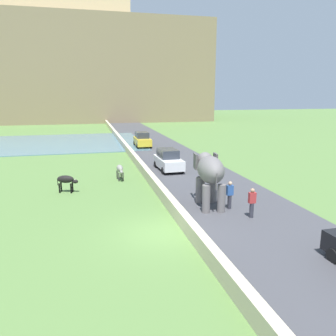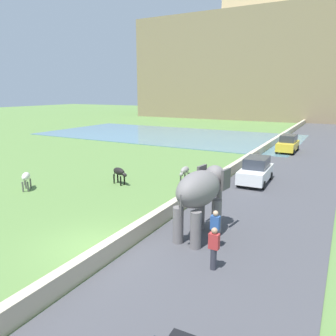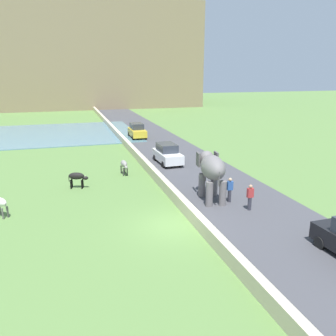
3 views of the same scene
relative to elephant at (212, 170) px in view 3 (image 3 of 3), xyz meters
name	(u,v)px [view 3 (image 3 of 3)]	position (x,y,z in m)	size (l,w,h in m)	color
ground_plane	(173,225)	(-3.45, -2.95, -2.04)	(220.00, 220.00, 0.00)	#567A3D
road_surface	(162,146)	(1.55, 17.05, -2.01)	(7.00, 120.00, 0.06)	#424247
barrier_wall	(131,149)	(-2.25, 15.05, -1.67)	(0.40, 110.00, 0.74)	beige
hill_distant	(55,56)	(-9.45, 70.65, 9.31)	(64.00, 28.00, 22.69)	#897556
elephant	(212,170)	(0.00, 0.00, 0.00)	(1.72, 3.55, 2.99)	slate
person_beside_elephant	(230,190)	(0.94, -0.75, -1.16)	(0.36, 0.22, 1.63)	#33333D
person_trailing	(250,197)	(1.48, -2.30, -1.16)	(0.36, 0.22, 1.63)	#33333D
car_white	(167,154)	(-0.03, 9.60, -1.14)	(1.89, 4.05, 1.80)	white
car_yellow	(137,131)	(-0.03, 22.77, -1.14)	(1.83, 4.02, 1.80)	gold
cow_grey	(124,165)	(-4.31, 7.29, -1.20)	(0.52, 1.40, 1.15)	gray
cow_black	(77,177)	(-8.04, 4.90, -1.20)	(1.42, 0.75, 1.15)	black
cow_white	(0,203)	(-12.47, 1.00, -1.20)	(1.15, 1.28, 1.15)	silver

